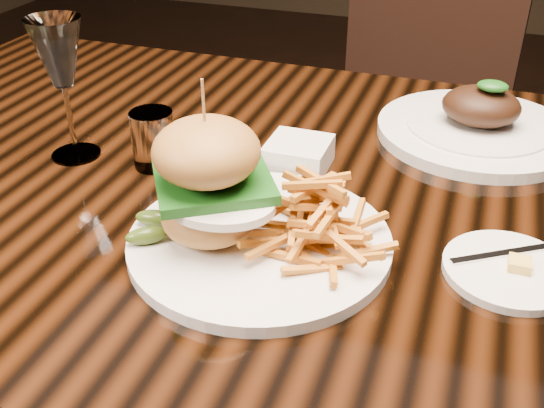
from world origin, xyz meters
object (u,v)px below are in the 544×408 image
(wine_glass, at_px, (59,57))
(burger_plate, at_px, (256,207))
(dining_table, at_px, (307,231))
(chair_far, at_px, (415,97))
(far_dish, at_px, (478,126))

(wine_glass, bearing_deg, burger_plate, -21.19)
(dining_table, relative_size, chair_far, 1.68)
(burger_plate, bearing_deg, wine_glass, 138.03)
(far_dish, relative_size, chair_far, 0.32)
(dining_table, xyz_separation_m, wine_glass, (-0.35, -0.03, 0.23))
(far_dish, xyz_separation_m, chair_far, (-0.17, 0.66, -0.23))
(dining_table, xyz_separation_m, burger_plate, (-0.02, -0.16, 0.13))
(burger_plate, distance_m, chair_far, 1.08)
(dining_table, xyz_separation_m, chair_far, (0.04, 0.89, -0.13))
(dining_table, relative_size, burger_plate, 5.25)
(wine_glass, bearing_deg, far_dish, 25.22)
(wine_glass, relative_size, chair_far, 0.21)
(dining_table, relative_size, far_dish, 5.26)
(wine_glass, height_order, far_dish, wine_glass)
(burger_plate, bearing_deg, far_dish, 39.74)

